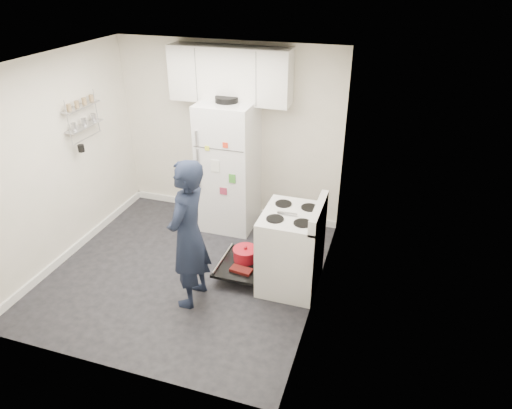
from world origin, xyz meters
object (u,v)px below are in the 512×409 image
(refrigerator, at_px, (229,166))
(person, at_px, (188,235))
(electric_range, at_px, (290,250))
(open_oven_door, at_px, (244,259))

(refrigerator, distance_m, person, 1.71)
(electric_range, height_order, refrigerator, refrigerator)
(open_oven_door, bearing_deg, refrigerator, 118.27)
(refrigerator, xyz_separation_m, person, (0.19, -1.70, -0.06))
(electric_range, xyz_separation_m, open_oven_door, (-0.58, 0.04, -0.28))
(refrigerator, relative_size, person, 1.10)
(refrigerator, bearing_deg, person, -83.78)
(open_oven_door, xyz_separation_m, refrigerator, (-0.57, 1.06, 0.71))
(electric_range, relative_size, person, 0.65)
(open_oven_door, relative_size, person, 0.42)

